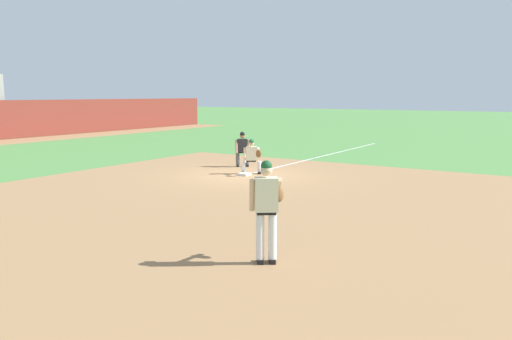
{
  "coord_description": "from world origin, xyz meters",
  "views": [
    {
      "loc": [
        -15.24,
        -10.21,
        3.0
      ],
      "look_at": [
        -5.55,
        -4.03,
        1.25
      ],
      "focal_mm": 35.0,
      "sensor_mm": 36.0,
      "label": 1
    }
  ],
  "objects": [
    {
      "name": "infield_dirt_patch",
      "position": [
        -3.96,
        -2.88,
        0.0
      ],
      "size": [
        18.0,
        18.0,
        0.01
      ],
      "primitive_type": "cube",
      "color": "#9E754C",
      "rests_on": "ground"
    },
    {
      "name": "pitcher",
      "position": [
        -7.88,
        -5.75,
        1.06
      ],
      "size": [
        0.85,
        0.57,
        1.86
      ],
      "color": "black",
      "rests_on": "ground"
    },
    {
      "name": "first_baseman",
      "position": [
        0.4,
        -0.07,
        0.73
      ],
      "size": [
        0.8,
        1.05,
        1.34
      ],
      "color": "black",
      "rests_on": "ground"
    },
    {
      "name": "first_base_bag",
      "position": [
        0.0,
        0.0,
        0.04
      ],
      "size": [
        0.38,
        0.38,
        0.09
      ],
      "primitive_type": "cube",
      "color": "white",
      "rests_on": "ground"
    },
    {
      "name": "baseball",
      "position": [
        -4.6,
        -3.33,
        0.04
      ],
      "size": [
        0.07,
        0.07,
        0.07
      ],
      "primitive_type": "sphere",
      "color": "white",
      "rests_on": "ground"
    },
    {
      "name": "umpire",
      "position": [
        1.86,
        1.35,
        0.79
      ],
      "size": [
        0.65,
        0.68,
        1.46
      ],
      "color": "black",
      "rests_on": "ground"
    },
    {
      "name": "ground_plane",
      "position": [
        0.0,
        0.0,
        0.0
      ],
      "size": [
        160.0,
        160.0,
        0.0
      ],
      "primitive_type": "plane",
      "color": "#518942"
    },
    {
      "name": "foul_line_stripe",
      "position": [
        7.17,
        0.0,
        0.01
      ],
      "size": [
        14.34,
        0.1,
        0.0
      ],
      "primitive_type": "cube",
      "color": "white",
      "rests_on": "ground"
    }
  ]
}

